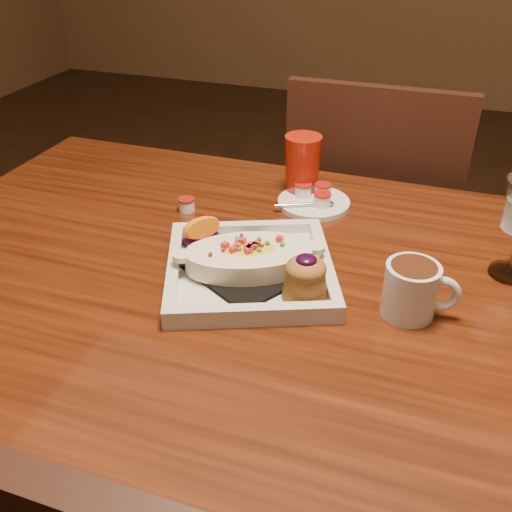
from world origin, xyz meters
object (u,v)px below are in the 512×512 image
(red_tumbler, at_px, (302,166))
(table, at_px, (314,343))
(chair_far, at_px, (370,235))
(plate, at_px, (255,264))
(saucer, at_px, (314,200))
(coffee_mug, at_px, (413,288))

(red_tumbler, bearing_deg, table, -70.44)
(chair_far, xyz_separation_m, plate, (-0.11, -0.62, 0.27))
(table, bearing_deg, saucer, 105.67)
(coffee_mug, bearing_deg, table, 172.52)
(table, xyz_separation_m, plate, (-0.11, 0.01, 0.12))
(plate, bearing_deg, table, -27.33)
(table, relative_size, saucer, 10.66)
(coffee_mug, relative_size, red_tumbler, 0.90)
(coffee_mug, height_order, saucer, coffee_mug)
(chair_far, relative_size, saucer, 6.61)
(red_tumbler, bearing_deg, coffee_mug, -52.58)
(coffee_mug, bearing_deg, red_tumbler, 120.33)
(table, height_order, red_tumbler, red_tumbler)
(saucer, bearing_deg, plate, -95.23)
(chair_far, bearing_deg, red_tumbler, 68.91)
(red_tumbler, bearing_deg, saucer, -49.27)
(plate, bearing_deg, coffee_mug, -24.74)
(chair_far, height_order, plate, chair_far)
(coffee_mug, distance_m, saucer, 0.36)
(table, xyz_separation_m, saucer, (-0.08, 0.29, 0.11))
(coffee_mug, xyz_separation_m, red_tumbler, (-0.25, 0.33, 0.02))
(table, xyz_separation_m, chair_far, (-0.00, 0.63, -0.15))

